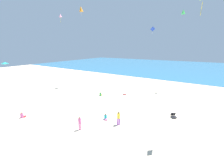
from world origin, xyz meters
name	(u,v)px	position (x,y,z in m)	size (l,w,h in m)	color
ground_plane	(116,97)	(0.00, 10.00, 0.00)	(120.00, 120.00, 0.00)	beige
ocean_water	(166,66)	(0.00, 57.01, 0.03)	(120.00, 60.00, 0.05)	teal
beach_chair_near_camera	(174,116)	(9.46, 7.54, 0.24)	(0.81, 0.84, 0.56)	black
cooler_box	(125,94)	(0.77, 11.80, 0.11)	(0.60, 0.64, 0.23)	red
person_0	(80,122)	(1.62, -0.26, 0.85)	(0.41, 0.41, 1.48)	#D8599E
person_1	(22,116)	(-6.14, -2.11, 0.26)	(0.52, 0.63, 0.71)	#D8599E
person_2	(101,94)	(-2.58, 8.99, 0.27)	(0.36, 0.59, 0.73)	green
person_3	(119,117)	(4.54, 2.65, 0.91)	(0.44, 0.44, 1.57)	purple
person_4	(106,117)	(2.68, 2.85, 0.25)	(0.58, 0.59, 0.68)	#19ADB2
kite_green	(183,12)	(8.04, 20.67, 14.77)	(0.82, 0.87, 1.27)	green
kite_teal	(5,63)	(-13.49, -0.32, 6.02)	(0.81, 0.91, 1.73)	#1EADAD
kite_pink	(60,15)	(-11.64, 9.00, 14.22)	(0.66, 0.64, 1.61)	pink
kite_blue	(153,29)	(1.35, 25.22, 12.71)	(1.17, 0.16, 1.69)	blue
kite_orange	(81,9)	(-9.99, 12.83, 15.94)	(0.93, 1.06, 1.94)	orange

